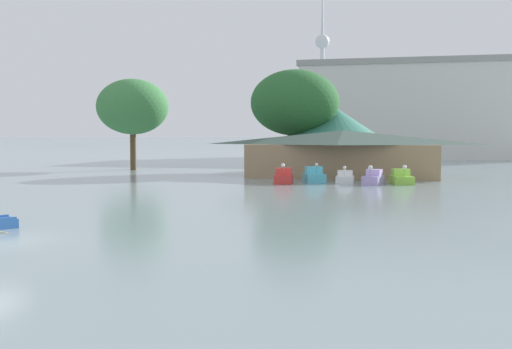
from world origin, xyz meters
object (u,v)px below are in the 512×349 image
object	(u,v)px
pedal_boat_red	(284,177)
distant_broadcast_tower	(322,52)
pedal_boat_lime	(401,178)
background_building_block	(415,111)
boathouse	(343,153)
green_roof_pavilion	(333,133)
pedal_boat_white	(345,178)
pedal_boat_cyan	(314,176)
pedal_boat_lavender	(373,178)
shoreline_tree_tall_left	(133,107)
shoreline_tree_mid	(295,103)

from	to	relation	value
pedal_boat_red	distant_broadcast_tower	size ratio (longest dim) A/B	0.02
pedal_boat_lime	background_building_block	bearing A→B (deg)	166.09
background_building_block	distant_broadcast_tower	size ratio (longest dim) A/B	0.32
pedal_boat_red	boathouse	size ratio (longest dim) A/B	0.15
green_roof_pavilion	pedal_boat_lime	bearing A→B (deg)	-66.05
pedal_boat_white	green_roof_pavilion	size ratio (longest dim) A/B	0.21
pedal_boat_cyan	distant_broadcast_tower	distance (m)	299.20
pedal_boat_lime	pedal_boat_lavender	bearing A→B (deg)	-72.80
green_roof_pavilion	distant_broadcast_tower	bearing A→B (deg)	97.17
green_roof_pavilion	background_building_block	size ratio (longest dim) A/B	0.27
boathouse	shoreline_tree_tall_left	bearing A→B (deg)	165.00
pedal_boat_lime	background_building_block	size ratio (longest dim) A/B	0.08
pedal_boat_red	shoreline_tree_tall_left	world-z (taller)	shoreline_tree_tall_left
pedal_boat_lavender	background_building_block	size ratio (longest dim) A/B	0.07
pedal_boat_cyan	pedal_boat_white	world-z (taller)	pedal_boat_cyan
pedal_boat_lavender	pedal_boat_lime	world-z (taller)	pedal_boat_lime
boathouse	distant_broadcast_tower	world-z (taller)	distant_broadcast_tower
pedal_boat_cyan	pedal_boat_red	bearing A→B (deg)	-72.15
pedal_boat_red	distant_broadcast_tower	bearing A→B (deg)	179.97
background_building_block	boathouse	bearing A→B (deg)	-98.78
pedal_boat_white	background_building_block	size ratio (longest dim) A/B	0.06
boathouse	distant_broadcast_tower	bearing A→B (deg)	97.33
shoreline_tree_tall_left	background_building_block	size ratio (longest dim) A/B	0.27
pedal_boat_lime	green_roof_pavilion	world-z (taller)	green_roof_pavilion
background_building_block	distant_broadcast_tower	bearing A→B (deg)	100.97
pedal_boat_white	shoreline_tree_mid	distance (m)	18.82
pedal_boat_cyan	green_roof_pavilion	world-z (taller)	green_roof_pavilion
pedal_boat_white	background_building_block	bearing A→B (deg)	171.19
pedal_boat_lime	distant_broadcast_tower	xyz separation A→B (m)	(-42.38, 293.03, 49.69)
pedal_boat_cyan	shoreline_tree_mid	xyz separation A→B (m)	(-4.35, 15.72, 7.28)
shoreline_tree_tall_left	shoreline_tree_mid	size ratio (longest dim) A/B	0.93
distant_broadcast_tower	background_building_block	bearing A→B (deg)	-79.03
shoreline_tree_tall_left	shoreline_tree_mid	xyz separation A→B (m)	(19.22, 1.61, 0.35)
pedal_boat_lavender	boathouse	size ratio (longest dim) A/B	0.13
pedal_boat_white	boathouse	distance (m)	7.67
pedal_boat_red	pedal_boat_lavender	distance (m)	7.63
background_building_block	distant_broadcast_tower	distance (m)	240.16
pedal_boat_lime	shoreline_tree_mid	xyz separation A→B (m)	(-11.87, 15.77, 7.33)
shoreline_tree_mid	background_building_block	world-z (taller)	background_building_block
boathouse	distant_broadcast_tower	xyz separation A→B (m)	(-36.73, 285.69, 47.77)
pedal_boat_lavender	boathouse	xyz separation A→B (m)	(-3.35, 8.59, 1.90)
boathouse	green_roof_pavilion	bearing A→B (deg)	101.60
pedal_boat_red	green_roof_pavilion	distance (m)	19.54
green_roof_pavilion	shoreline_tree_tall_left	distance (m)	23.81
pedal_boat_lavender	pedal_boat_white	bearing A→B (deg)	-103.93
pedal_boat_lavender	shoreline_tree_mid	world-z (taller)	shoreline_tree_mid
green_roof_pavilion	background_building_block	xyz separation A→B (m)	(10.32, 43.49, 4.17)
pedal_boat_red	pedal_boat_lavender	bearing A→B (deg)	86.98
pedal_boat_white	green_roof_pavilion	bearing A→B (deg)	-172.33
boathouse	shoreline_tree_tall_left	world-z (taller)	shoreline_tree_tall_left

